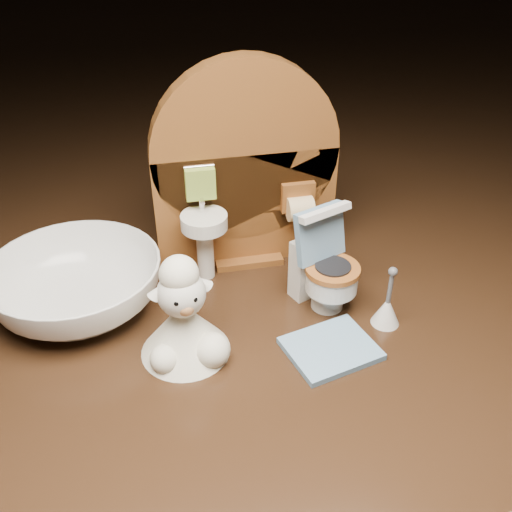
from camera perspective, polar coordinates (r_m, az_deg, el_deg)
The scene contains 6 objects.
backdrop_panel at distance 0.40m, azimuth -1.16°, elevation 7.74°, with size 0.13×0.05×0.15m.
toy_toilet at distance 0.38m, azimuth 6.71°, elevation -1.35°, with size 0.04×0.05×0.07m.
bath_mat at distance 0.36m, azimuth 7.48°, elevation -9.17°, with size 0.05×0.04×0.00m, color #6F99BB.
toilet_brush at distance 0.38m, azimuth 12.95°, elevation -5.17°, with size 0.02×0.02×0.04m.
plush_lamb at distance 0.34m, azimuth -7.17°, elevation -6.52°, with size 0.05×0.05×0.07m.
ceramic_bowl at distance 0.39m, azimuth -17.47°, elevation -2.87°, with size 0.11×0.11×0.04m, color white.
Camera 1 is at (-0.07, -0.29, 0.24)m, focal length 40.00 mm.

